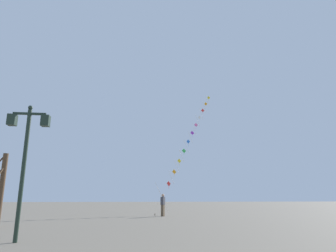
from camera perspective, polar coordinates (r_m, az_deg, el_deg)
The scene contains 5 objects.
ground_plane at distance 22.68m, azimuth -8.28°, elevation -17.14°, with size 160.00×160.00×0.00m, color #756B5B.
twin_lantern_lamp_post at distance 11.51m, azimuth -25.74°, elevation -3.22°, with size 1.42×0.28×4.68m.
kite_train at distance 31.64m, azimuth 4.28°, elevation -2.30°, with size 7.77×10.65×14.18m.
kite_flyer at distance 24.03m, azimuth -1.00°, elevation -14.91°, with size 0.44×0.61×1.71m.
bare_tree at distance 17.72m, azimuth -29.55°, elevation -10.34°, with size 0.86×1.09×3.70m.
Camera 1 is at (0.49, -2.63, 1.44)m, focal length 31.53 mm.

